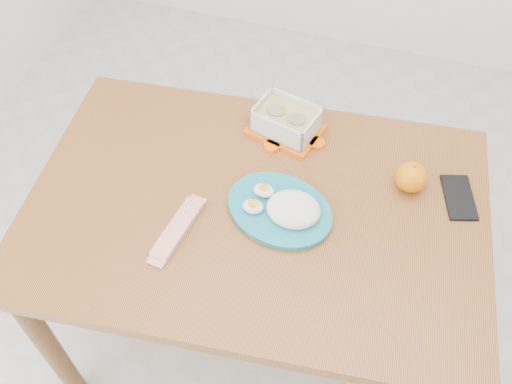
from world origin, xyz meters
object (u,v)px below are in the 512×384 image
(dining_table, at_px, (256,226))
(rice_plate, at_px, (284,208))
(food_container, at_px, (286,121))
(orange_fruit, at_px, (411,177))
(smartphone, at_px, (459,197))

(dining_table, bearing_deg, rice_plate, -7.39)
(dining_table, relative_size, food_container, 5.63)
(food_container, relative_size, orange_fruit, 2.74)
(rice_plate, bearing_deg, orange_fruit, 48.53)
(orange_fruit, bearing_deg, smartphone, 1.01)
(rice_plate, height_order, smartphone, rice_plate)
(orange_fruit, bearing_deg, food_container, 164.69)
(dining_table, distance_m, smartphone, 0.56)
(dining_table, height_order, smartphone, smartphone)
(dining_table, distance_m, rice_plate, 0.14)
(dining_table, xyz_separation_m, rice_plate, (0.08, -0.00, 0.12))
(dining_table, bearing_deg, food_container, 84.37)
(food_container, relative_size, smartphone, 1.53)
(smartphone, bearing_deg, food_container, 152.55)
(smartphone, bearing_deg, dining_table, -175.87)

